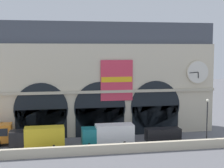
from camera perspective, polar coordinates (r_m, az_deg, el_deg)
ground_plane at (r=51.09m, az=-1.15°, el=-10.04°), size 200.00×200.00×0.00m
quay_parapet_wall at (r=46.71m, az=-0.25°, el=-10.75°), size 90.00×0.70×1.28m
station_building at (r=57.25m, az=-2.45°, el=0.78°), size 38.77×6.36×18.33m
box_truck_midwest at (r=49.47m, az=-12.21°, el=-8.67°), size 7.50×2.91×3.12m
box_truck_center at (r=50.06m, az=-0.60°, el=-8.36°), size 7.50×2.91×3.12m
van_mideast at (r=52.30m, az=8.47°, el=-8.32°), size 5.20×2.48×2.20m
street_lamp_quayside at (r=50.94m, az=15.56°, el=-5.20°), size 0.44×0.44×6.90m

